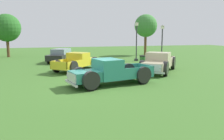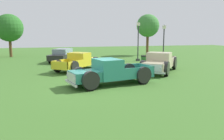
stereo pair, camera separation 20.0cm
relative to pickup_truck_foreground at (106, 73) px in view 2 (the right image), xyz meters
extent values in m
plane|color=#3D6B28|center=(-0.57, -0.20, -0.76)|extent=(80.00, 80.00, 0.00)
cube|color=#2D8475|center=(-1.36, -0.30, -0.08)|extent=(1.86, 1.88, 0.57)
cube|color=silver|center=(-2.14, -0.48, -0.08)|extent=(0.37, 1.40, 0.48)
sphere|color=silver|center=(-1.98, -1.09, -0.05)|extent=(0.21, 0.21, 0.21)
sphere|color=silver|center=(-2.25, 0.14, -0.05)|extent=(0.21, 0.21, 0.21)
cube|color=#2D8475|center=(0.06, 0.01, 0.23)|extent=(1.70, 1.99, 1.19)
cube|color=#8C9EA8|center=(-0.55, -0.12, 0.50)|extent=(0.37, 1.47, 0.53)
cube|color=#2D8475|center=(1.79, 0.40, -0.31)|extent=(2.51, 2.17, 0.10)
cube|color=#2D8475|center=(1.97, -0.41, 0.03)|extent=(2.15, 0.56, 0.57)
cube|color=#2D8475|center=(1.60, 1.21, 0.03)|extent=(2.15, 0.56, 0.57)
cube|color=#2D8475|center=(2.81, 0.63, 0.03)|extent=(0.46, 1.71, 0.57)
cylinder|color=black|center=(-1.16, -1.15, -0.36)|extent=(0.82, 0.40, 0.79)
cylinder|color=#B7B7BC|center=(-1.16, -1.16, -0.36)|extent=(0.36, 0.31, 0.32)
cylinder|color=black|center=(-1.16, -1.15, -0.16)|extent=(1.04, 0.50, 1.00)
cylinder|color=black|center=(-1.55, 0.55, -0.36)|extent=(0.82, 0.40, 0.79)
cylinder|color=#B7B7BC|center=(-1.55, 0.56, -0.36)|extent=(0.36, 0.31, 0.32)
cylinder|color=black|center=(-1.55, 0.55, -0.16)|extent=(1.04, 0.50, 1.00)
cylinder|color=black|center=(2.23, -0.39, -0.36)|extent=(0.82, 0.40, 0.79)
cylinder|color=#B7B7BC|center=(2.23, -0.40, -0.36)|extent=(0.36, 0.31, 0.32)
cylinder|color=black|center=(2.23, -0.39, -0.16)|extent=(1.04, 0.50, 1.00)
cylinder|color=black|center=(1.85, 1.31, -0.36)|extent=(0.82, 0.40, 0.79)
cylinder|color=#B7B7BC|center=(1.85, 1.32, -0.36)|extent=(0.36, 0.31, 0.32)
cylinder|color=black|center=(1.85, 1.31, -0.16)|extent=(1.04, 0.50, 1.00)
cube|color=silver|center=(-2.18, -0.49, -0.40)|extent=(0.52, 1.87, 0.12)
cube|color=yellow|center=(0.07, 7.35, -0.12)|extent=(2.07, 2.07, 0.53)
cube|color=silver|center=(0.56, 7.91, -0.12)|extent=(1.03, 0.92, 0.45)
sphere|color=silver|center=(0.11, 8.28, -0.10)|extent=(0.19, 0.19, 0.19)
sphere|color=silver|center=(0.99, 7.50, -0.10)|extent=(0.19, 0.19, 0.19)
cube|color=yellow|center=(-0.83, 6.33, 0.17)|extent=(2.05, 2.02, 1.12)
cube|color=#8C9EA8|center=(-0.44, 6.77, 0.41)|extent=(1.07, 0.96, 0.49)
cube|color=yellow|center=(-1.93, 5.09, -0.34)|extent=(2.56, 2.60, 0.10)
cube|color=yellow|center=(-2.50, 5.61, -0.03)|extent=(1.41, 1.58, 0.53)
cube|color=yellow|center=(-1.35, 4.58, -0.03)|extent=(1.41, 1.58, 0.53)
cube|color=yellow|center=(-2.58, 4.36, -0.03)|extent=(1.27, 1.13, 0.53)
cylinder|color=black|center=(-0.54, 7.89, -0.39)|extent=(0.65, 0.69, 0.74)
cylinder|color=#B7B7BC|center=(-0.55, 7.89, -0.39)|extent=(0.37, 0.38, 0.29)
cylinder|color=black|center=(-0.54, 7.89, -0.20)|extent=(0.82, 0.88, 0.93)
cylinder|color=black|center=(0.68, 6.81, -0.39)|extent=(0.65, 0.69, 0.74)
cylinder|color=#B7B7BC|center=(0.68, 6.80, -0.39)|extent=(0.37, 0.38, 0.29)
cylinder|color=black|center=(0.68, 6.81, -0.20)|extent=(0.82, 0.88, 0.93)
cylinder|color=black|center=(-2.70, 5.45, -0.39)|extent=(0.65, 0.69, 0.74)
cylinder|color=#B7B7BC|center=(-2.70, 5.46, -0.39)|extent=(0.37, 0.38, 0.29)
cylinder|color=black|center=(-2.70, 5.45, -0.20)|extent=(0.82, 0.88, 0.93)
cylinder|color=black|center=(-1.48, 4.37, -0.39)|extent=(0.65, 0.69, 0.74)
cylinder|color=#B7B7BC|center=(-1.47, 4.37, -0.39)|extent=(0.37, 0.38, 0.29)
cylinder|color=black|center=(-1.48, 4.37, -0.20)|extent=(0.82, 0.88, 0.93)
cube|color=silver|center=(0.59, 7.93, -0.43)|extent=(1.39, 1.24, 0.12)
cube|color=#C6B793|center=(4.19, 2.17, -0.07)|extent=(2.24, 2.23, 0.58)
cube|color=silver|center=(3.68, 1.54, -0.07)|extent=(1.15, 0.96, 0.49)
sphere|color=silver|center=(4.18, 1.15, -0.04)|extent=(0.21, 0.21, 0.21)
sphere|color=silver|center=(3.19, 1.96, -0.04)|extent=(0.21, 0.21, 0.21)
cube|color=#C6B793|center=(5.12, 3.31, 0.25)|extent=(2.23, 2.17, 1.21)
cube|color=#8C9EA8|center=(4.71, 2.81, 0.51)|extent=(1.20, 0.99, 0.53)
cube|color=#C6B793|center=(6.25, 4.69, -0.31)|extent=(2.76, 2.82, 0.11)
cube|color=#C6B793|center=(6.90, 4.16, 0.04)|extent=(1.46, 1.76, 0.58)
cube|color=#C6B793|center=(5.60, 5.22, 0.04)|extent=(1.46, 1.76, 0.58)
cube|color=#C6B793|center=(6.92, 5.51, 0.04)|extent=(1.41, 1.18, 0.58)
cylinder|color=black|center=(4.87, 1.61, -0.36)|extent=(0.68, 0.76, 0.80)
cylinder|color=#B7B7BC|center=(4.88, 1.60, -0.36)|extent=(0.40, 0.41, 0.32)
cylinder|color=black|center=(4.87, 1.61, -0.16)|extent=(0.87, 0.97, 1.01)
cylinder|color=black|center=(3.50, 2.73, -0.36)|extent=(0.68, 0.76, 0.80)
cylinder|color=#B7B7BC|center=(3.50, 2.73, -0.36)|extent=(0.40, 0.41, 0.32)
cylinder|color=black|center=(3.50, 2.73, -0.16)|extent=(0.87, 0.97, 1.01)
cylinder|color=black|center=(7.10, 4.34, -0.36)|extent=(0.68, 0.76, 0.80)
cylinder|color=#B7B7BC|center=(7.11, 4.33, -0.36)|extent=(0.40, 0.41, 0.32)
cylinder|color=black|center=(7.10, 4.34, -0.16)|extent=(0.87, 0.97, 1.01)
cylinder|color=black|center=(5.73, 5.45, -0.36)|extent=(0.68, 0.76, 0.80)
cylinder|color=#B7B7BC|center=(5.73, 5.46, -0.36)|extent=(0.40, 0.41, 0.32)
cylinder|color=black|center=(5.73, 5.45, -0.16)|extent=(0.87, 0.97, 1.01)
cube|color=silver|center=(3.65, 1.51, -0.40)|extent=(1.55, 1.30, 0.13)
cube|color=black|center=(-1.95, 12.22, -0.15)|extent=(3.32, 4.67, 0.59)
cube|color=#7F939E|center=(-1.89, 12.35, 0.42)|extent=(2.32, 2.81, 0.54)
cylinder|color=black|center=(-1.80, 10.56, -0.44)|extent=(0.43, 0.66, 0.63)
cylinder|color=black|center=(-3.25, 11.17, -0.44)|extent=(0.43, 0.66, 0.63)
cylinder|color=black|center=(-0.65, 13.26, -0.44)|extent=(0.43, 0.66, 0.63)
cylinder|color=black|center=(-2.10, 13.88, -0.44)|extent=(0.43, 0.66, 0.63)
cube|color=#2D2D33|center=(8.50, 9.06, -0.63)|extent=(0.36, 0.36, 0.25)
cylinder|color=#2D2D33|center=(8.50, 9.06, 1.15)|extent=(0.12, 0.12, 3.31)
cube|color=#F2EACC|center=(8.50, 9.06, 2.98)|extent=(0.28, 0.28, 0.36)
cone|color=#2D2D33|center=(8.50, 9.06, 3.16)|extent=(0.32, 0.32, 0.14)
cube|color=#2D2D33|center=(6.36, 11.02, -0.63)|extent=(0.36, 0.36, 0.25)
cylinder|color=#2D2D33|center=(6.36, 11.02, 1.33)|extent=(0.12, 0.12, 3.68)
cube|color=#F2EACC|center=(6.36, 11.02, 3.36)|extent=(0.28, 0.28, 0.36)
cone|color=#2D2D33|center=(6.36, 11.02, 3.54)|extent=(0.32, 0.32, 0.14)
cylinder|color=#2D6B2D|center=(5.65, 7.60, -0.33)|extent=(0.56, 0.56, 0.85)
cylinder|color=black|center=(5.65, 7.60, 0.14)|extent=(0.59, 0.59, 0.10)
cylinder|color=brown|center=(10.34, 17.43, 0.73)|extent=(0.36, 0.36, 2.97)
sphere|color=#3D7F38|center=(10.34, 17.43, 3.42)|extent=(3.21, 3.21, 3.21)
cylinder|color=brown|center=(-8.28, 19.64, 0.47)|extent=(0.36, 0.36, 2.46)
sphere|color=#286623|center=(-8.28, 19.64, 3.05)|extent=(3.59, 3.59, 3.59)
camera|label=1|loc=(-3.39, -13.04, 2.34)|focal=36.61mm
camera|label=2|loc=(-3.20, -13.10, 2.34)|focal=36.61mm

